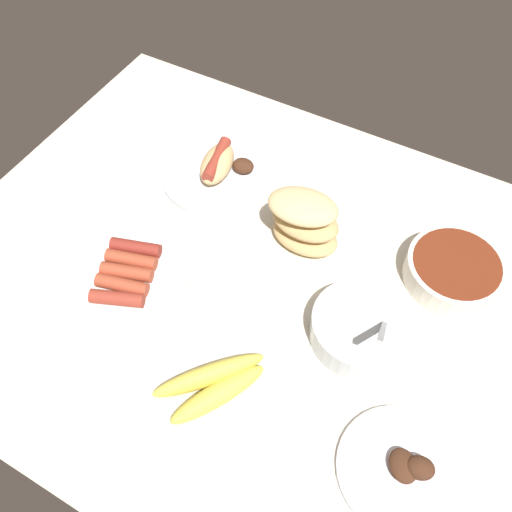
# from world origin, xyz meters

# --- Properties ---
(ground_plane) EXTENTS (1.20, 0.90, 0.03)m
(ground_plane) POSITION_xyz_m (0.00, 0.00, -0.01)
(ground_plane) COLOR silver
(plate_hotdog_assembled) EXTENTS (0.23, 0.23, 0.06)m
(plate_hotdog_assembled) POSITION_xyz_m (-0.22, 0.19, 0.02)
(plate_hotdog_assembled) COLOR white
(plate_hotdog_assembled) RESTS_ON ground_plane
(bowl_coleslaw) EXTENTS (0.16, 0.16, 0.15)m
(bowl_coleslaw) POSITION_xyz_m (0.17, -0.02, 0.03)
(bowl_coleslaw) COLOR silver
(bowl_coleslaw) RESTS_ON ground_plane
(bread_stack) EXTENTS (0.14, 0.10, 0.11)m
(bread_stack) POSITION_xyz_m (0.01, 0.12, 0.05)
(bread_stack) COLOR tan
(bread_stack) RESTS_ON ground_plane
(plate_sausages) EXTENTS (0.21, 0.21, 0.03)m
(plate_sausages) POSITION_xyz_m (-0.23, -0.11, 0.01)
(plate_sausages) COLOR white
(plate_sausages) RESTS_ON ground_plane
(banana_bunch) EXTENTS (0.15, 0.18, 0.04)m
(banana_bunch) POSITION_xyz_m (0.01, -0.21, 0.02)
(banana_bunch) COLOR #E5D14C
(banana_bunch) RESTS_ON ground_plane
(plate_grilled_meat) EXTENTS (0.19, 0.19, 0.04)m
(plate_grilled_meat) POSITION_xyz_m (0.31, -0.19, 0.01)
(plate_grilled_meat) COLOR white
(plate_grilled_meat) RESTS_ON ground_plane
(bowl_chili) EXTENTS (0.17, 0.17, 0.05)m
(bowl_chili) POSITION_xyz_m (0.27, 0.17, 0.03)
(bowl_chili) COLOR white
(bowl_chili) RESTS_ON ground_plane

